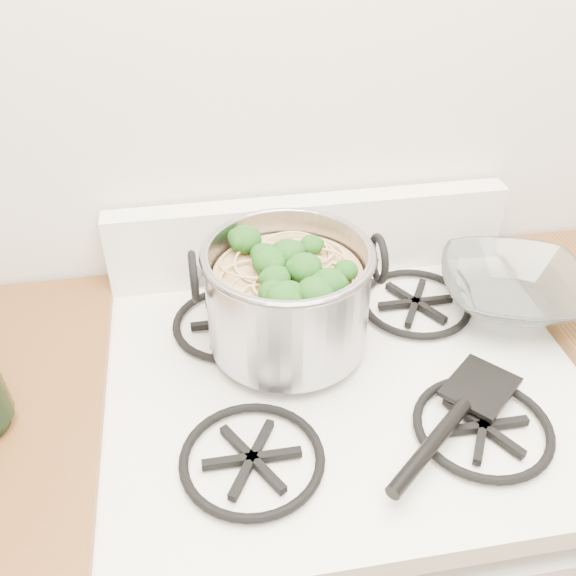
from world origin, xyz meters
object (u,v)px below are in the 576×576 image
Objects in this scene: stock_pot at (288,297)px; glass_bowl at (510,296)px; spatula at (481,383)px; gas_range at (333,540)px.

glass_bowl is (0.41, 0.03, -0.07)m from stock_pot.
gas_range is at bearing -154.52° from spatula.
glass_bowl is at bearing 4.03° from stock_pot.
glass_bowl is at bearing 103.67° from spatula.
glass_bowl reaches higher than spatula.
stock_pot is at bearing 133.66° from gas_range.
glass_bowl is (0.14, 0.20, 0.00)m from spatula.
glass_bowl reaches higher than gas_range.
gas_range is 2.98× the size of spatula.
spatula is (0.27, -0.17, -0.08)m from stock_pot.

